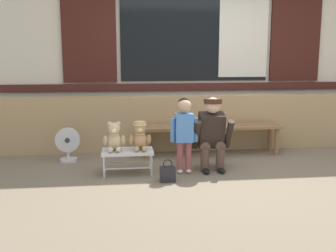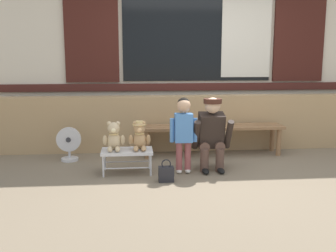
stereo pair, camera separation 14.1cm
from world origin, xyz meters
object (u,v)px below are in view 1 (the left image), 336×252
wooden_bench_long (211,130)px  handbag_on_ground (168,174)px  child_standing (184,127)px  adult_crouching (212,133)px  small_display_bench (128,153)px  teddy_bear_with_hat (140,136)px  floor_fan (68,145)px  teddy_bear_plain (114,138)px

wooden_bench_long → handbag_on_ground: size_ratio=7.72×
child_standing → adult_crouching: child_standing is taller
small_display_bench → teddy_bear_with_hat: size_ratio=1.76×
wooden_bench_long → small_display_bench: bearing=-146.8°
child_standing → floor_fan: (-1.52, 0.71, -0.35)m
child_standing → adult_crouching: bearing=14.3°
small_display_bench → handbag_on_ground: bearing=-40.5°
wooden_bench_long → child_standing: child_standing is taller
small_display_bench → adult_crouching: size_ratio=0.67×
small_display_bench → adult_crouching: 1.11m
child_standing → handbag_on_ground: (-0.25, -0.34, -0.50)m
teddy_bear_plain → teddy_bear_with_hat: 0.32m
child_standing → floor_fan: child_standing is taller
wooden_bench_long → adult_crouching: size_ratio=2.21×
wooden_bench_long → teddy_bear_plain: size_ratio=5.78×
handbag_on_ground → teddy_bear_with_hat: bearing=127.2°
teddy_bear_with_hat → handbag_on_ground: bearing=-52.8°
wooden_bench_long → adult_crouching: bearing=-101.6°
small_display_bench → handbag_on_ground: size_ratio=2.35×
small_display_bench → child_standing: (0.71, -0.05, 0.33)m
child_standing → handbag_on_ground: size_ratio=3.52×
small_display_bench → teddy_bear_plain: bearing=179.5°
teddy_bear_plain → teddy_bear_with_hat: bearing=0.1°
wooden_bench_long → adult_crouching: (-0.16, -0.77, 0.11)m
teddy_bear_plain → child_standing: child_standing is taller
floor_fan → small_display_bench: bearing=-38.7°
small_display_bench → floor_fan: floor_fan is taller
wooden_bench_long → adult_crouching: 0.80m
wooden_bench_long → floor_fan: floor_fan is taller
child_standing → handbag_on_ground: 0.65m
small_display_bench → teddy_bear_plain: 0.25m
small_display_bench → floor_fan: (-0.82, 0.65, -0.03)m
teddy_bear_plain → adult_crouching: size_ratio=0.38×
child_standing → floor_fan: 1.72m
small_display_bench → adult_crouching: bearing=2.4°
teddy_bear_with_hat → child_standing: (0.55, -0.05, 0.12)m
adult_crouching → handbag_on_ground: bearing=-145.1°
handbag_on_ground → wooden_bench_long: bearing=56.9°
teddy_bear_plain → child_standing: size_ratio=0.38×
floor_fan → teddy_bear_plain: bearing=-44.9°
wooden_bench_long → teddy_bear_plain: bearing=-149.9°
teddy_bear_with_hat → floor_fan: teddy_bear_with_hat is taller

